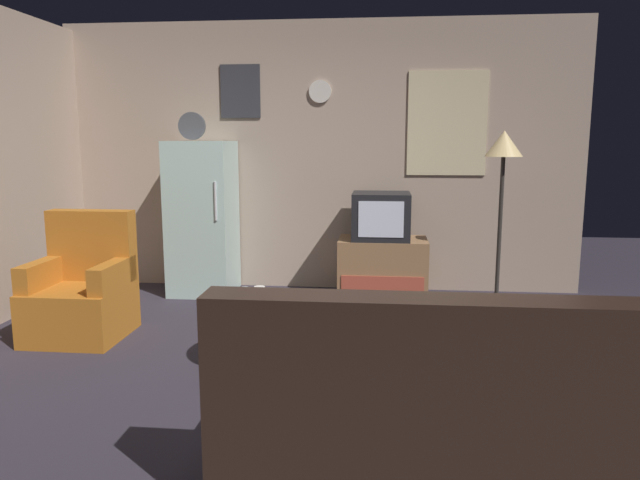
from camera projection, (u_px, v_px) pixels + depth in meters
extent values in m
plane|color=#2D2833|center=(281.00, 377.00, 3.85)|extent=(12.00, 12.00, 0.00)
cube|color=tan|center=(319.00, 158.00, 6.03)|extent=(5.20, 0.10, 2.67)
cube|color=beige|center=(447.00, 123.00, 5.79)|extent=(0.76, 0.02, 1.00)
cube|color=#333338|center=(240.00, 91.00, 5.94)|extent=(0.40, 0.02, 0.52)
cylinder|color=silver|center=(320.00, 91.00, 5.87)|extent=(0.22, 0.03, 0.22)
cube|color=silver|center=(203.00, 218.00, 5.88)|extent=(0.60, 0.60, 1.50)
cylinder|color=silver|center=(215.00, 201.00, 5.53)|extent=(0.02, 0.02, 0.36)
cylinder|color=#4C4C51|center=(192.00, 126.00, 5.66)|extent=(0.26, 0.04, 0.26)
cube|color=#8E6642|center=(382.00, 268.00, 5.74)|extent=(0.84, 0.52, 0.58)
cube|color=#AD4733|center=(382.00, 284.00, 5.49)|extent=(0.76, 0.01, 0.14)
cube|color=black|center=(381.00, 216.00, 5.66)|extent=(0.54, 0.50, 0.44)
cube|color=silver|center=(381.00, 219.00, 5.41)|extent=(0.41, 0.01, 0.33)
cylinder|color=#332D28|center=(496.00, 310.00, 5.33)|extent=(0.24, 0.24, 0.02)
cylinder|color=#332D28|center=(499.00, 234.00, 5.21)|extent=(0.04, 0.04, 1.40)
cone|color=#F2D18C|center=(504.00, 143.00, 5.08)|extent=(0.32, 0.32, 0.22)
cylinder|color=#8E6642|center=(270.00, 362.00, 4.06)|extent=(0.72, 0.72, 0.04)
cylinder|color=#8E6642|center=(270.00, 334.00, 4.03)|extent=(0.24, 0.24, 0.39)
cylinder|color=#8E6642|center=(270.00, 306.00, 3.99)|extent=(0.72, 0.72, 0.04)
cylinder|color=silver|center=(244.00, 299.00, 3.82)|extent=(0.05, 0.05, 0.15)
cylinder|color=silver|center=(260.00, 293.00, 4.08)|extent=(0.08, 0.08, 0.09)
cube|color=black|center=(298.00, 300.00, 4.03)|extent=(0.16, 0.09, 0.02)
cube|color=#B2661E|center=(80.00, 312.00, 4.60)|extent=(0.68, 0.68, 0.40)
cube|color=#B2661E|center=(92.00, 245.00, 4.78)|extent=(0.68, 0.16, 0.56)
cube|color=#B2661E|center=(43.00, 273.00, 4.58)|extent=(0.12, 0.60, 0.20)
cube|color=#B2661E|center=(113.00, 275.00, 4.52)|extent=(0.12, 0.60, 0.20)
cube|color=black|center=(413.00, 435.00, 2.68)|extent=(1.70, 0.80, 0.40)
cube|color=black|center=(420.00, 363.00, 2.31)|extent=(1.70, 0.20, 0.52)
cube|color=#C867C8|center=(453.00, 303.00, 5.56)|extent=(0.20, 0.17, 0.03)
cube|color=#8DB574|center=(453.00, 300.00, 5.55)|extent=(0.16, 0.15, 0.03)
cube|color=green|center=(453.00, 298.00, 5.55)|extent=(0.19, 0.17, 0.02)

